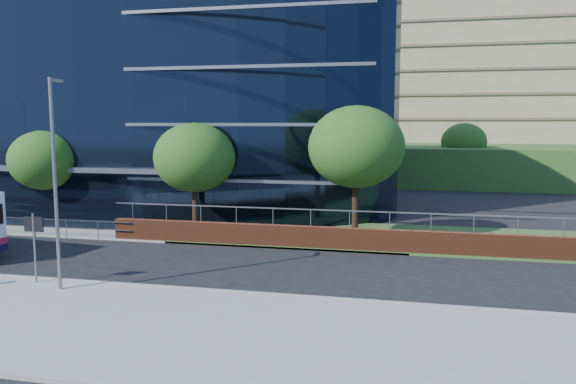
% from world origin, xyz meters
% --- Properties ---
extents(far_forecourt, '(50.00, 8.00, 0.10)m').
position_xyz_m(far_forecourt, '(-6.00, 11.00, 0.05)').
color(far_forecourt, gray).
rests_on(far_forecourt, ground).
extents(grass_verge, '(36.00, 8.00, 0.12)m').
position_xyz_m(grass_verge, '(24.00, 11.00, 0.06)').
color(grass_verge, '#2D511E').
rests_on(grass_verge, ground).
extents(glass_office, '(44.00, 23.10, 16.00)m').
position_xyz_m(glass_office, '(-4.00, 20.85, 8.00)').
color(glass_office, black).
rests_on(glass_office, ground).
extents(retaining_wall, '(34.00, 0.40, 2.11)m').
position_xyz_m(retaining_wall, '(20.00, 7.30, 0.61)').
color(retaining_wall, '#612D19').
rests_on(retaining_wall, ground).
extents(apartment_block, '(60.00, 42.00, 30.00)m').
position_xyz_m(apartment_block, '(32.00, 57.21, 11.11)').
color(apartment_block, '#2D511E').
rests_on(apartment_block, ground).
extents(street_sign, '(0.85, 0.09, 2.80)m').
position_xyz_m(street_sign, '(4.50, -1.59, 2.15)').
color(street_sign, slate).
rests_on(street_sign, pavement_near).
extents(tree_far_b, '(4.29, 4.29, 6.05)m').
position_xyz_m(tree_far_b, '(-3.00, 9.50, 4.21)').
color(tree_far_b, black).
rests_on(tree_far_b, ground).
extents(tree_far_c, '(4.62, 4.62, 6.51)m').
position_xyz_m(tree_far_c, '(7.00, 9.00, 4.54)').
color(tree_far_c, black).
rests_on(tree_far_c, ground).
extents(tree_far_d, '(5.28, 5.28, 7.44)m').
position_xyz_m(tree_far_d, '(16.00, 10.00, 5.19)').
color(tree_far_d, black).
rests_on(tree_far_d, ground).
extents(tree_dist_e, '(4.62, 4.62, 6.51)m').
position_xyz_m(tree_dist_e, '(24.00, 40.00, 4.54)').
color(tree_dist_e, black).
rests_on(tree_dist_e, ground).
extents(streetlight_east, '(0.15, 0.77, 8.00)m').
position_xyz_m(streetlight_east, '(6.00, -2.17, 4.44)').
color(streetlight_east, slate).
rests_on(streetlight_east, pavement_near).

